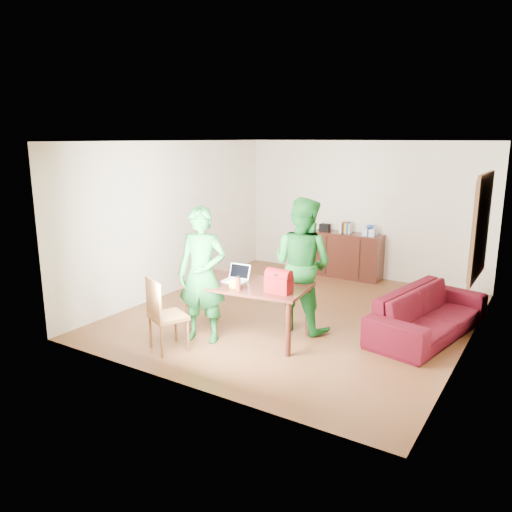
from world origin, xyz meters
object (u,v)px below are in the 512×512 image
Objects in this scene: red_bag at (279,283)px; bottle at (238,283)px; sofa at (429,313)px; table at (248,290)px; person_near at (202,275)px; person_far at (302,265)px; laptop at (235,279)px; chair at (168,329)px.

bottle is at bearing -155.72° from red_bag.
sofa is at bearing 44.58° from red_bag.
sofa is (1.58, 1.54, -0.58)m from red_bag.
sofa is at bearing 26.03° from table.
person_near is 0.96× the size of person_far.
person_near is (-0.47, -0.43, 0.25)m from table.
laptop is at bearing 179.17° from table.
table is 0.95× the size of person_near.
chair is (-0.66, -0.95, -0.39)m from table.
sofa is (2.35, 1.43, -0.50)m from laptop.
person_far is at bearing 67.70° from bottle.
laptop is (0.44, 0.93, 0.53)m from chair.
person_far reaches higher than chair.
laptop is at bearing 40.40° from person_near.
red_bag reaches higher than sofa.
person_near is 0.49m from laptop.
red_bag is (1.03, 0.30, -0.03)m from person_near.
chair is 2.10m from person_far.
chair is 0.85m from person_near.
person_far reaches higher than table.
sofa is at bearing -149.61° from person_far.
bottle reaches higher than table.
red_bag reaches higher than chair.
bottle is at bearing 141.60° from sofa.
person_far is 9.72× the size of bottle.
table reaches higher than sofa.
table is 0.80× the size of sofa.
sofa is at bearing 64.84° from chair.
bottle is 0.59× the size of red_bag.
person_far is at bearing 95.55° from red_bag.
chair is 0.53× the size of person_near.
sofa is (2.80, 2.36, 0.03)m from chair.
table is 2.59m from sofa.
chair is at bearing 61.50° from person_far.
red_bag is (0.49, 0.22, 0.02)m from bottle.
table is 0.69m from person_near.
table is 0.91× the size of person_far.
person_near is 0.84× the size of sofa.
person_far reaches higher than person_near.
chair is at bearing -140.19° from bottle.
red_bag is (1.22, 0.82, 0.62)m from chair.
bottle is (0.06, -0.35, 0.20)m from table.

